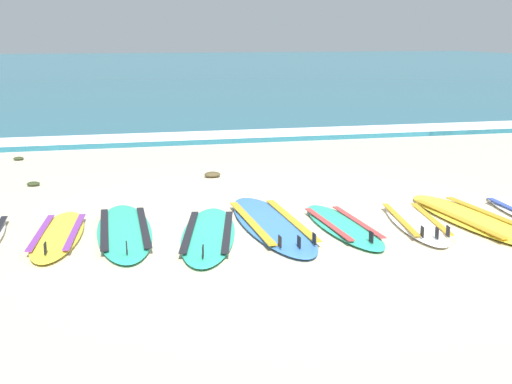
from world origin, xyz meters
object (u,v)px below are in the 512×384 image
(surfboard_2, at_px, (124,231))
(surfboard_7, at_px, (474,219))
(surfboard_1, at_px, (58,235))
(surfboard_3, at_px, (208,234))
(surfboard_5, at_px, (343,226))
(surfboard_6, at_px, (415,222))
(surfboard_4, at_px, (271,224))

(surfboard_2, relative_size, surfboard_7, 0.92)
(surfboard_2, bearing_deg, surfboard_1, 179.25)
(surfboard_2, relative_size, surfboard_3, 1.02)
(surfboard_5, distance_m, surfboard_6, 0.85)
(surfboard_3, height_order, surfboard_4, same)
(surfboard_4, height_order, surfboard_5, same)
(surfboard_7, bearing_deg, surfboard_4, 170.80)
(surfboard_3, bearing_deg, surfboard_2, 157.80)
(surfboard_4, bearing_deg, surfboard_1, 176.97)
(surfboard_2, height_order, surfboard_5, same)
(surfboard_1, distance_m, surfboard_7, 4.62)
(surfboard_1, relative_size, surfboard_4, 0.77)
(surfboard_2, height_order, surfboard_4, same)
(surfboard_2, xyz_separation_m, surfboard_4, (1.61, -0.11, 0.00))
(surfboard_5, bearing_deg, surfboard_3, 178.88)
(surfboard_1, height_order, surfboard_7, same)
(surfboard_4, bearing_deg, surfboard_7, -9.20)
(surfboard_2, distance_m, surfboard_6, 3.23)
(surfboard_1, relative_size, surfboard_2, 0.85)
(surfboard_1, distance_m, surfboard_3, 1.58)
(surfboard_1, bearing_deg, surfboard_2, -0.75)
(surfboard_5, xyz_separation_m, surfboard_7, (1.56, -0.11, -0.00))
(surfboard_4, relative_size, surfboard_7, 1.02)
(surfboard_1, bearing_deg, surfboard_6, -6.31)
(surfboard_3, xyz_separation_m, surfboard_7, (3.05, -0.14, -0.00))
(surfboard_2, relative_size, surfboard_4, 0.90)
(surfboard_4, distance_m, surfboard_6, 1.63)
(surfboard_1, height_order, surfboard_5, same)
(surfboard_1, bearing_deg, surfboard_4, -3.03)
(surfboard_5, bearing_deg, surfboard_2, 170.86)
(surfboard_5, bearing_deg, surfboard_6, -2.88)
(surfboard_1, xyz_separation_m, surfboard_6, (3.89, -0.43, 0.00))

